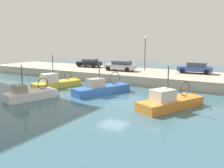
% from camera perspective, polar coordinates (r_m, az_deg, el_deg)
% --- Properties ---
extents(water_surface, '(80.00, 80.00, 0.00)m').
position_cam_1_polar(water_surface, '(22.24, 0.34, -3.71)').
color(water_surface, '#386070').
rests_on(water_surface, ground).
extents(quay_wall, '(9.00, 56.00, 1.20)m').
position_cam_1_polar(quay_wall, '(32.45, 10.36, 1.65)').
color(quay_wall, '#ADA08C').
rests_on(quay_wall, ground).
extents(fishing_boat_orange, '(6.98, 4.55, 4.29)m').
position_cam_1_polar(fishing_boat_orange, '(20.19, 14.47, -5.06)').
color(fishing_boat_orange, orange).
rests_on(fishing_boat_orange, ground).
extents(fishing_boat_blue, '(7.11, 4.25, 4.22)m').
position_cam_1_polar(fishing_boat_blue, '(24.79, -1.94, -1.93)').
color(fishing_boat_blue, '#2D60B7').
rests_on(fishing_boat_blue, ground).
extents(fishing_boat_white, '(5.68, 3.27, 4.12)m').
position_cam_1_polar(fishing_boat_white, '(23.76, -18.15, -3.06)').
color(fishing_boat_white, white).
rests_on(fishing_boat_white, ground).
extents(fishing_boat_yellow, '(6.74, 3.75, 4.65)m').
position_cam_1_polar(fishing_boat_yellow, '(29.12, -12.63, -0.27)').
color(fishing_boat_yellow, gold).
rests_on(fishing_boat_yellow, ground).
extents(parked_car_silver, '(2.17, 4.42, 1.40)m').
position_cam_1_polar(parked_car_silver, '(33.88, 2.07, 4.43)').
color(parked_car_silver, '#B7B7BC').
rests_on(parked_car_silver, quay_wall).
extents(parked_car_blue, '(2.19, 4.45, 1.43)m').
position_cam_1_polar(parked_car_blue, '(32.95, 19.41, 3.70)').
color(parked_car_blue, '#334C9E').
rests_on(parked_car_blue, quay_wall).
extents(parked_car_black, '(2.29, 3.98, 1.30)m').
position_cam_1_polar(parked_car_black, '(38.94, -5.48, 5.08)').
color(parked_car_black, black).
rests_on(parked_car_black, quay_wall).
extents(quay_streetlamp, '(0.36, 0.36, 4.83)m').
position_cam_1_polar(quay_streetlamp, '(34.28, 7.97, 8.65)').
color(quay_streetlamp, '#38383D').
rests_on(quay_streetlamp, quay_wall).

